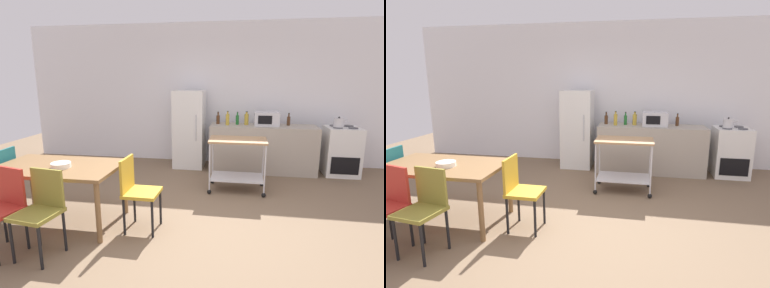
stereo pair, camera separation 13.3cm
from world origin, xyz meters
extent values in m
plane|color=brown|center=(0.00, 0.00, 0.00)|extent=(12.00, 12.00, 0.00)
cube|color=white|center=(0.00, 3.20, 1.45)|extent=(8.40, 0.12, 2.90)
cube|color=#A89E8E|center=(0.90, 2.60, 0.45)|extent=(2.00, 0.64, 0.90)
cube|color=brown|center=(-1.71, -0.05, 0.73)|extent=(1.50, 0.90, 0.04)
cylinder|color=brown|center=(-1.02, -0.44, 0.35)|extent=(0.06, 0.06, 0.71)
cylinder|color=brown|center=(-2.40, 0.34, 0.35)|extent=(0.06, 0.06, 0.71)
cylinder|color=brown|center=(-1.02, 0.34, 0.35)|extent=(0.06, 0.06, 0.71)
cube|color=#1E666B|center=(-2.54, 0.08, 0.69)|extent=(0.05, 0.38, 0.40)
cylinder|color=black|center=(-2.56, 0.24, 0.23)|extent=(0.03, 0.03, 0.45)
cylinder|color=black|center=(-2.55, -0.09, 0.23)|extent=(0.03, 0.03, 0.45)
cube|color=olive|center=(-1.49, -0.80, 0.47)|extent=(0.45, 0.45, 0.04)
cube|color=olive|center=(-1.46, -0.62, 0.69)|extent=(0.38, 0.08, 0.40)
cylinder|color=black|center=(-1.68, -0.95, 0.23)|extent=(0.03, 0.03, 0.45)
cylinder|color=black|center=(-1.34, -0.99, 0.23)|extent=(0.03, 0.03, 0.45)
cylinder|color=black|center=(-1.63, -0.61, 0.23)|extent=(0.03, 0.03, 0.45)
cylinder|color=black|center=(-1.30, -0.65, 0.23)|extent=(0.03, 0.03, 0.45)
cube|color=#B72D23|center=(-1.88, -0.63, 0.69)|extent=(0.38, 0.12, 0.40)
cylinder|color=black|center=(-2.05, -0.60, 0.23)|extent=(0.03, 0.03, 0.45)
cylinder|color=black|center=(-1.72, -0.68, 0.23)|extent=(0.03, 0.03, 0.45)
cube|color=gold|center=(-0.63, -0.06, 0.47)|extent=(0.40, 0.40, 0.04)
cube|color=gold|center=(-0.81, -0.06, 0.69)|extent=(0.03, 0.38, 0.40)
cylinder|color=black|center=(-0.47, -0.23, 0.23)|extent=(0.03, 0.03, 0.45)
cylinder|color=black|center=(-0.46, 0.11, 0.23)|extent=(0.03, 0.03, 0.45)
cylinder|color=black|center=(-0.81, -0.23, 0.23)|extent=(0.03, 0.03, 0.45)
cylinder|color=black|center=(-0.80, 0.11, 0.23)|extent=(0.03, 0.03, 0.45)
cube|color=white|center=(2.35, 2.62, 0.45)|extent=(0.60, 0.60, 0.90)
cube|color=black|center=(2.35, 2.32, 0.25)|extent=(0.48, 0.01, 0.32)
cylinder|color=#47474C|center=(2.22, 2.50, 0.91)|extent=(0.16, 0.16, 0.02)
cylinder|color=#47474C|center=(2.48, 2.50, 0.91)|extent=(0.16, 0.16, 0.02)
cylinder|color=#47474C|center=(2.22, 2.74, 0.91)|extent=(0.16, 0.16, 0.02)
cylinder|color=#47474C|center=(2.48, 2.74, 0.91)|extent=(0.16, 0.16, 0.02)
cube|color=white|center=(-0.55, 2.70, 0.78)|extent=(0.60, 0.60, 1.55)
cylinder|color=silver|center=(-0.37, 2.39, 0.85)|extent=(0.02, 0.02, 0.50)
cube|color=#A37A51|center=(0.45, 1.45, 0.83)|extent=(0.90, 0.56, 0.03)
cube|color=silver|center=(0.45, 1.45, 0.22)|extent=(0.83, 0.52, 0.02)
cylinder|color=silver|center=(0.03, 1.20, 0.45)|extent=(0.02, 0.02, 0.76)
sphere|color=black|center=(0.03, 1.20, 0.04)|extent=(0.07, 0.07, 0.07)
cylinder|color=silver|center=(0.87, 1.20, 0.45)|extent=(0.02, 0.02, 0.76)
sphere|color=black|center=(0.87, 1.20, 0.04)|extent=(0.07, 0.07, 0.07)
cylinder|color=silver|center=(0.03, 1.70, 0.45)|extent=(0.02, 0.02, 0.76)
sphere|color=black|center=(0.03, 1.70, 0.04)|extent=(0.07, 0.07, 0.07)
cylinder|color=silver|center=(0.87, 1.70, 0.45)|extent=(0.02, 0.02, 0.76)
sphere|color=black|center=(0.87, 1.70, 0.04)|extent=(0.07, 0.07, 0.07)
cylinder|color=#4C2D19|center=(0.03, 2.67, 0.98)|extent=(0.07, 0.07, 0.17)
cylinder|color=#4C2D19|center=(0.03, 2.67, 1.10)|extent=(0.03, 0.03, 0.06)
cylinder|color=black|center=(0.03, 2.67, 1.13)|extent=(0.03, 0.03, 0.01)
cylinder|color=gold|center=(0.22, 2.55, 1.01)|extent=(0.07, 0.07, 0.21)
cylinder|color=gold|center=(0.22, 2.55, 1.14)|extent=(0.03, 0.03, 0.05)
cylinder|color=black|center=(0.22, 2.55, 1.17)|extent=(0.04, 0.04, 0.01)
cylinder|color=#1E6628|center=(0.41, 2.65, 0.99)|extent=(0.06, 0.06, 0.18)
cylinder|color=#1E6628|center=(0.41, 2.65, 1.11)|extent=(0.03, 0.03, 0.05)
cylinder|color=black|center=(0.41, 2.65, 1.14)|extent=(0.03, 0.03, 0.01)
cylinder|color=gold|center=(0.58, 2.65, 1.00)|extent=(0.08, 0.08, 0.21)
cylinder|color=gold|center=(0.58, 2.65, 1.13)|extent=(0.04, 0.04, 0.04)
cylinder|color=black|center=(0.58, 2.65, 1.15)|extent=(0.04, 0.04, 0.01)
cube|color=silver|center=(0.96, 2.62, 1.03)|extent=(0.46, 0.34, 0.26)
cube|color=black|center=(0.92, 2.44, 1.03)|extent=(0.25, 0.01, 0.16)
cylinder|color=#4C2D19|center=(1.38, 2.70, 0.98)|extent=(0.06, 0.06, 0.17)
cylinder|color=#4C2D19|center=(1.38, 2.70, 1.10)|extent=(0.03, 0.03, 0.06)
cylinder|color=black|center=(1.38, 2.70, 1.13)|extent=(0.03, 0.03, 0.01)
cylinder|color=white|center=(-1.62, -0.13, 0.78)|extent=(0.23, 0.23, 0.06)
cylinder|color=silver|center=(2.23, 2.52, 1.00)|extent=(0.17, 0.17, 0.16)
sphere|color=black|center=(2.23, 2.52, 1.09)|extent=(0.03, 0.03, 0.03)
cylinder|color=silver|center=(2.34, 2.52, 1.02)|extent=(0.08, 0.02, 0.07)
camera|label=1|loc=(0.51, -3.33, 1.81)|focal=28.62mm
camera|label=2|loc=(0.64, -3.31, 1.81)|focal=28.62mm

